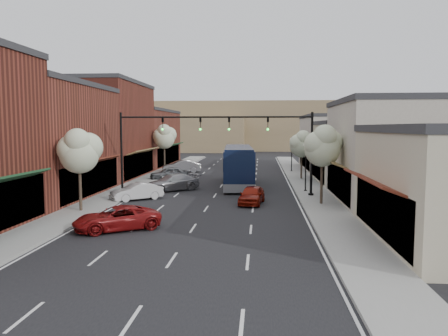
% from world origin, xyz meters
% --- Properties ---
extents(ground, '(160.00, 160.00, 0.00)m').
position_xyz_m(ground, '(0.00, 0.00, 0.00)').
color(ground, black).
rests_on(ground, ground).
extents(sidewalk_left, '(2.80, 73.00, 0.15)m').
position_xyz_m(sidewalk_left, '(-8.40, 18.50, 0.07)').
color(sidewalk_left, gray).
rests_on(sidewalk_left, ground).
extents(sidewalk_right, '(2.80, 73.00, 0.15)m').
position_xyz_m(sidewalk_right, '(8.40, 18.50, 0.07)').
color(sidewalk_right, gray).
rests_on(sidewalk_right, ground).
extents(curb_left, '(0.25, 73.00, 0.17)m').
position_xyz_m(curb_left, '(-7.00, 18.50, 0.07)').
color(curb_left, gray).
rests_on(curb_left, ground).
extents(curb_right, '(0.25, 73.00, 0.17)m').
position_xyz_m(curb_right, '(7.00, 18.50, 0.07)').
color(curb_right, gray).
rests_on(curb_right, ground).
extents(bldg_left_midnear, '(10.14, 14.10, 9.40)m').
position_xyz_m(bldg_left_midnear, '(-14.23, 6.00, 4.66)').
color(bldg_left_midnear, brown).
rests_on(bldg_left_midnear, ground).
extents(bldg_left_midfar, '(10.14, 14.10, 10.90)m').
position_xyz_m(bldg_left_midfar, '(-14.24, 20.00, 5.40)').
color(bldg_left_midfar, maroon).
rests_on(bldg_left_midfar, ground).
extents(bldg_left_far, '(10.14, 18.10, 8.40)m').
position_xyz_m(bldg_left_far, '(-14.22, 36.00, 4.16)').
color(bldg_left_far, brown).
rests_on(bldg_left_far, ground).
extents(bldg_right_midnear, '(9.14, 12.10, 7.90)m').
position_xyz_m(bldg_right_midnear, '(13.72, 6.00, 3.91)').
color(bldg_right_midnear, '#B6AD9C').
rests_on(bldg_right_midnear, ground).
extents(bldg_right_midfar, '(9.14, 12.10, 6.40)m').
position_xyz_m(bldg_right_midfar, '(13.70, 18.00, 3.17)').
color(bldg_right_midfar, '#BBB395').
rests_on(bldg_right_midfar, ground).
extents(bldg_right_far, '(9.14, 16.10, 7.40)m').
position_xyz_m(bldg_right_far, '(13.71, 32.00, 3.66)').
color(bldg_right_far, '#B6AD9C').
rests_on(bldg_right_far, ground).
extents(hill_far, '(120.00, 30.00, 12.00)m').
position_xyz_m(hill_far, '(0.00, 90.00, 6.00)').
color(hill_far, '#7A6647').
rests_on(hill_far, ground).
extents(hill_near, '(50.00, 20.00, 8.00)m').
position_xyz_m(hill_near, '(-25.00, 78.00, 4.00)').
color(hill_near, '#7A6647').
rests_on(hill_near, ground).
extents(signal_mast_right, '(8.22, 0.46, 7.00)m').
position_xyz_m(signal_mast_right, '(5.62, 8.00, 4.62)').
color(signal_mast_right, black).
rests_on(signal_mast_right, ground).
extents(signal_mast_left, '(8.22, 0.46, 7.00)m').
position_xyz_m(signal_mast_left, '(-5.62, 8.00, 4.62)').
color(signal_mast_left, black).
rests_on(signal_mast_left, ground).
extents(tree_right_near, '(2.85, 2.65, 5.95)m').
position_xyz_m(tree_right_near, '(8.35, 3.94, 4.45)').
color(tree_right_near, '#47382B').
rests_on(tree_right_near, ground).
extents(tree_right_far, '(2.85, 2.65, 5.43)m').
position_xyz_m(tree_right_far, '(8.35, 19.94, 3.99)').
color(tree_right_far, '#47382B').
rests_on(tree_right_far, ground).
extents(tree_left_near, '(2.85, 2.65, 5.69)m').
position_xyz_m(tree_left_near, '(-8.25, -0.06, 4.22)').
color(tree_left_near, '#47382B').
rests_on(tree_left_near, ground).
extents(tree_left_far, '(2.85, 2.65, 6.13)m').
position_xyz_m(tree_left_far, '(-8.25, 25.94, 4.60)').
color(tree_left_far, '#47382B').
rests_on(tree_left_far, ground).
extents(lamp_post_near, '(0.44, 0.44, 4.44)m').
position_xyz_m(lamp_post_near, '(7.80, 10.50, 3.01)').
color(lamp_post_near, black).
rests_on(lamp_post_near, ground).
extents(lamp_post_far, '(0.44, 0.44, 4.44)m').
position_xyz_m(lamp_post_far, '(7.80, 28.00, 3.01)').
color(lamp_post_far, black).
rests_on(lamp_post_far, ground).
extents(coach_bus, '(3.53, 12.72, 3.84)m').
position_xyz_m(coach_bus, '(1.64, 14.53, 1.99)').
color(coach_bus, black).
rests_on(coach_bus, ground).
extents(red_hatchback, '(2.17, 4.22, 1.37)m').
position_xyz_m(red_hatchback, '(3.18, 4.22, 0.69)').
color(red_hatchback, maroon).
rests_on(red_hatchback, ground).
extents(parked_car_a, '(5.25, 4.39, 1.33)m').
position_xyz_m(parked_car_a, '(-4.20, -4.76, 0.67)').
color(parked_car_a, maroon).
rests_on(parked_car_a, ground).
extents(parked_car_b, '(4.09, 3.68, 1.35)m').
position_xyz_m(parked_car_b, '(-5.95, 5.27, 0.68)').
color(parked_car_b, silver).
rests_on(parked_car_b, ground).
extents(parked_car_c, '(5.32, 4.89, 1.50)m').
position_xyz_m(parked_car_c, '(-4.20, 10.51, 0.75)').
color(parked_car_c, gray).
rests_on(parked_car_c, ground).
extents(parked_car_d, '(4.45, 3.11, 1.41)m').
position_xyz_m(parked_car_d, '(-6.20, 18.62, 0.70)').
color(parked_car_d, '#5A5E62').
rests_on(parked_car_d, ground).
extents(parked_car_e, '(5.08, 2.94, 1.58)m').
position_xyz_m(parked_car_e, '(-6.20, 26.26, 0.79)').
color(parked_car_e, gray).
rests_on(parked_car_e, ground).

